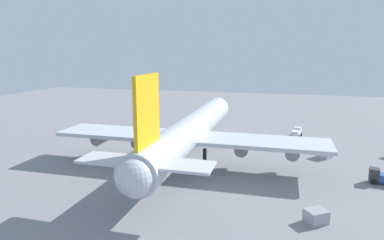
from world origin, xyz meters
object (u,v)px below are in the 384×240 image
Objects in this scene: fuel_truck at (381,177)px; cargo_loader at (297,132)px; cargo_container_aft at (316,216)px; safety_cone_nose at (205,130)px; cargo_airplane at (192,130)px; cargo_container_fore at (324,153)px.

fuel_truck reaches higher than cargo_loader.
safety_cone_nose is (45.85, 24.84, -0.53)m from cargo_container_aft.
cargo_loader is at bearing 23.13° from fuel_truck.
safety_cone_nose is at bearing 89.77° from cargo_loader.
cargo_container_aft is (-19.39, -21.59, -5.48)m from cargo_airplane.
cargo_container_fore is (12.50, 7.52, -0.21)m from fuel_truck.
safety_cone_nose is (26.46, 3.24, -6.01)m from cargo_airplane.
cargo_container_aft is 52.15m from safety_cone_nose.
cargo_container_fore is 5.39× the size of safety_cone_nose.
cargo_container_aft is (-29.03, 3.88, -0.14)m from cargo_container_fore.
cargo_container_fore is (9.64, -25.48, -5.34)m from cargo_airplane.
fuel_truck is 31.79m from cargo_loader.
safety_cone_nose is at bearing 59.64° from cargo_container_fore.
cargo_airplane is 29.53m from cargo_container_aft.
cargo_loader is at bearing 1.36° from cargo_container_aft.
cargo_airplane is 12.21× the size of cargo_loader.
cargo_container_fore reaches higher than safety_cone_nose.
cargo_loader reaches higher than cargo_container_aft.
cargo_container_fore is at bearing 31.01° from fuel_truck.
fuel_truck is at bearing -34.60° from cargo_container_aft.
cargo_loader reaches higher than safety_cone_nose.
cargo_container_fore is 0.99× the size of cargo_container_aft.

